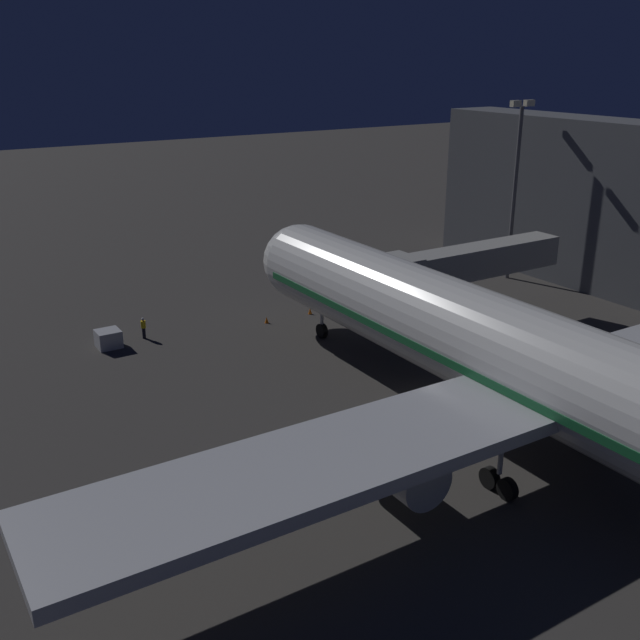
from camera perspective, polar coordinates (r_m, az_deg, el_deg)
ground_plane at (r=50.01m, az=9.19°, el=-6.53°), size 320.00×320.00×0.00m
airliner_at_gate at (r=41.76m, az=18.17°, el=-4.40°), size 55.72×62.62×19.62m
jet_bridge at (r=61.68m, az=10.40°, el=4.18°), size 18.66×3.40×7.20m
apron_floodlight_mast at (r=77.22m, az=14.87°, el=10.54°), size 2.90×0.50×17.78m
baggage_container_mid_row at (r=60.94m, az=-16.01°, el=-1.40°), size 1.83×1.76×1.40m
ground_crew_near_nose_gear at (r=61.96m, az=-13.46°, el=-0.52°), size 0.40×0.40×1.80m
traffic_cone_nose_port at (r=66.14m, az=-0.77°, el=0.69°), size 0.36×0.36×0.55m
traffic_cone_nose_starboard at (r=64.10m, az=-4.14°, el=0.00°), size 0.36×0.36×0.55m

